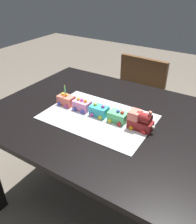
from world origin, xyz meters
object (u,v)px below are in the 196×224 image
object	(u,v)px
cake_car_flatbed_mint_green	(118,117)
birthday_candle	(65,89)
dining_table	(111,132)
cake_car_gondola_coral	(66,100)
cake_car_tanker_turquoise	(99,111)
cake_locomotive	(140,121)
chair	(146,96)
cake_car_hopper_bubblegum	(82,105)

from	to	relation	value
cake_car_flatbed_mint_green	birthday_candle	bearing A→B (deg)	-0.00
dining_table	cake_car_gondola_coral	world-z (taller)	cake_car_gondola_coral
cake_car_flatbed_mint_green	birthday_candle	xyz separation A→B (m)	(0.36, -0.00, 0.07)
birthday_candle	cake_car_flatbed_mint_green	bearing A→B (deg)	180.00
cake_car_gondola_coral	birthday_candle	xyz separation A→B (m)	(0.00, -0.00, 0.07)
dining_table	cake_car_tanker_turquoise	size ratio (longest dim) A/B	14.00
cake_car_gondola_coral	birthday_candle	size ratio (longest dim) A/B	1.63
dining_table	cake_locomotive	size ratio (longest dim) A/B	10.00
birthday_candle	chair	bearing A→B (deg)	-102.84
cake_car_flatbed_mint_green	cake_car_gondola_coral	bearing A→B (deg)	0.00
cake_locomotive	cake_car_tanker_turquoise	world-z (taller)	cake_locomotive
cake_locomotive	cake_car_flatbed_mint_green	bearing A→B (deg)	0.00
dining_table	cake_car_flatbed_mint_green	bearing A→B (deg)	150.94
cake_locomotive	birthday_candle	xyz separation A→B (m)	(0.49, 0.00, 0.05)
dining_table	cake_car_hopper_bubblegum	bearing A→B (deg)	9.91
chair	cake_car_flatbed_mint_green	size ratio (longest dim) A/B	8.60
chair	cake_car_gondola_coral	distance (m)	0.93
cake_locomotive	chair	bearing A→B (deg)	-71.46
cake_car_hopper_bubblegum	birthday_candle	bearing A→B (deg)	-0.00
cake_car_tanker_turquoise	birthday_candle	distance (m)	0.25
cake_car_gondola_coral	birthday_candle	bearing A→B (deg)	-0.00
cake_car_flatbed_mint_green	birthday_candle	world-z (taller)	birthday_candle
cake_locomotive	cake_car_gondola_coral	bearing A→B (deg)	0.00
cake_car_hopper_bubblegum	birthday_candle	size ratio (longest dim) A/B	1.63
cake_car_tanker_turquoise	cake_car_hopper_bubblegum	size ratio (longest dim) A/B	1.00
cake_car_flatbed_mint_green	cake_car_gondola_coral	size ratio (longest dim) A/B	1.00
birthday_candle	cake_car_tanker_turquoise	bearing A→B (deg)	180.00
birthday_candle	cake_locomotive	bearing A→B (deg)	180.00
cake_locomotive	cake_car_tanker_turquoise	bearing A→B (deg)	0.00
chair	dining_table	bearing A→B (deg)	101.03
cake_car_tanker_turquoise	cake_car_gondola_coral	world-z (taller)	same
chair	cake_car_hopper_bubblegum	bearing A→B (deg)	88.89
chair	cake_car_flatbed_mint_green	world-z (taller)	chair
cake_car_flatbed_mint_green	cake_car_hopper_bubblegum	size ratio (longest dim) A/B	1.00
chair	cake_car_flatbed_mint_green	distance (m)	0.93
cake_car_hopper_bubblegum	cake_locomotive	bearing A→B (deg)	-180.00
chair	cake_car_gondola_coral	xyz separation A→B (m)	(0.19, 0.86, 0.30)
cake_car_tanker_turquoise	cake_car_hopper_bubblegum	bearing A→B (deg)	0.00
cake_car_flatbed_mint_green	cake_car_gondola_coral	distance (m)	0.36
cake_car_hopper_bubblegum	cake_car_gondola_coral	xyz separation A→B (m)	(0.12, -0.00, -0.00)
cake_car_tanker_turquoise	cake_car_gondola_coral	distance (m)	0.24
cake_car_tanker_turquoise	birthday_candle	world-z (taller)	birthday_candle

